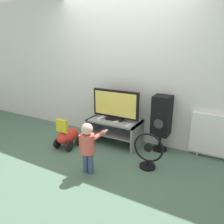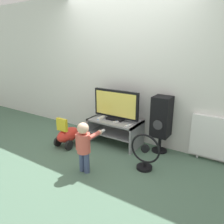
{
  "view_description": "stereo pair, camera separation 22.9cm",
  "coord_description": "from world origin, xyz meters",
  "px_view_note": "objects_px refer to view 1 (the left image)",
  "views": [
    {
      "loc": [
        1.73,
        -2.92,
        1.69
      ],
      "look_at": [
        0.0,
        0.15,
        0.61
      ],
      "focal_mm": 35.0,
      "sensor_mm": 36.0,
      "label": 1
    },
    {
      "loc": [
        1.92,
        -2.8,
        1.69
      ],
      "look_at": [
        0.0,
        0.15,
        0.61
      ],
      "focal_mm": 35.0,
      "sensor_mm": 36.0,
      "label": 2
    }
  ],
  "objects_px": {
    "game_console": "(101,118)",
    "television": "(116,105)",
    "remote_secondary": "(117,122)",
    "ride_on_toy": "(68,136)",
    "remote_primary": "(129,125)",
    "speaker_tower": "(162,117)",
    "floor_fan": "(148,153)",
    "child": "(88,144)",
    "radiator": "(222,137)"
  },
  "relations": [
    {
      "from": "game_console",
      "to": "television",
      "type": "bearing_deg",
      "value": 30.17
    },
    {
      "from": "remote_secondary",
      "to": "ride_on_toy",
      "type": "height_order",
      "value": "ride_on_toy"
    },
    {
      "from": "television",
      "to": "remote_primary",
      "type": "xyz_separation_m",
      "value": [
        0.35,
        -0.18,
        -0.25
      ]
    },
    {
      "from": "remote_secondary",
      "to": "speaker_tower",
      "type": "relative_size",
      "value": 0.14
    },
    {
      "from": "floor_fan",
      "to": "speaker_tower",
      "type": "bearing_deg",
      "value": 92.26
    },
    {
      "from": "floor_fan",
      "to": "ride_on_toy",
      "type": "xyz_separation_m",
      "value": [
        -1.44,
        -0.03,
        -0.04
      ]
    },
    {
      "from": "television",
      "to": "remote_secondary",
      "type": "xyz_separation_m",
      "value": [
        0.09,
        -0.12,
        -0.25
      ]
    },
    {
      "from": "remote_primary",
      "to": "child",
      "type": "relative_size",
      "value": 0.19
    },
    {
      "from": "game_console",
      "to": "remote_secondary",
      "type": "height_order",
      "value": "game_console"
    },
    {
      "from": "speaker_tower",
      "to": "ride_on_toy",
      "type": "relative_size",
      "value": 1.75
    },
    {
      "from": "remote_secondary",
      "to": "radiator",
      "type": "xyz_separation_m",
      "value": [
        1.59,
        0.35,
        -0.07
      ]
    },
    {
      "from": "television",
      "to": "child",
      "type": "xyz_separation_m",
      "value": [
        0.14,
        -1.03,
        -0.27
      ]
    },
    {
      "from": "ride_on_toy",
      "to": "radiator",
      "type": "distance_m",
      "value": 2.45
    },
    {
      "from": "speaker_tower",
      "to": "radiator",
      "type": "height_order",
      "value": "speaker_tower"
    },
    {
      "from": "child",
      "to": "game_console",
      "type": "bearing_deg",
      "value": 112.25
    },
    {
      "from": "remote_primary",
      "to": "child",
      "type": "distance_m",
      "value": 0.88
    },
    {
      "from": "radiator",
      "to": "speaker_tower",
      "type": "bearing_deg",
      "value": -172.19
    },
    {
      "from": "game_console",
      "to": "floor_fan",
      "type": "height_order",
      "value": "floor_fan"
    },
    {
      "from": "television",
      "to": "remote_primary",
      "type": "height_order",
      "value": "television"
    },
    {
      "from": "radiator",
      "to": "television",
      "type": "bearing_deg",
      "value": -171.95
    },
    {
      "from": "television",
      "to": "game_console",
      "type": "height_order",
      "value": "television"
    },
    {
      "from": "remote_primary",
      "to": "floor_fan",
      "type": "bearing_deg",
      "value": -36.57
    },
    {
      "from": "game_console",
      "to": "child",
      "type": "distance_m",
      "value": 0.97
    },
    {
      "from": "remote_primary",
      "to": "child",
      "type": "bearing_deg",
      "value": -103.24
    },
    {
      "from": "floor_fan",
      "to": "child",
      "type": "bearing_deg",
      "value": -142.66
    },
    {
      "from": "speaker_tower",
      "to": "floor_fan",
      "type": "xyz_separation_m",
      "value": [
        0.03,
        -0.64,
        -0.34
      ]
    },
    {
      "from": "child",
      "to": "floor_fan",
      "type": "height_order",
      "value": "child"
    },
    {
      "from": "remote_primary",
      "to": "ride_on_toy",
      "type": "relative_size",
      "value": 0.25
    },
    {
      "from": "radiator",
      "to": "floor_fan",
      "type": "bearing_deg",
      "value": -138.88
    },
    {
      "from": "ride_on_toy",
      "to": "game_console",
      "type": "bearing_deg",
      "value": 46.32
    },
    {
      "from": "game_console",
      "to": "speaker_tower",
      "type": "bearing_deg",
      "value": 13.65
    },
    {
      "from": "floor_fan",
      "to": "ride_on_toy",
      "type": "bearing_deg",
      "value": -178.71
    },
    {
      "from": "television",
      "to": "remote_secondary",
      "type": "bearing_deg",
      "value": -52.05
    },
    {
      "from": "speaker_tower",
      "to": "ride_on_toy",
      "type": "xyz_separation_m",
      "value": [
        -1.42,
        -0.67,
        -0.38
      ]
    },
    {
      "from": "game_console",
      "to": "radiator",
      "type": "bearing_deg",
      "value": 10.93
    },
    {
      "from": "television",
      "to": "speaker_tower",
      "type": "bearing_deg",
      "value": 8.33
    },
    {
      "from": "child",
      "to": "speaker_tower",
      "type": "bearing_deg",
      "value": 60.8
    },
    {
      "from": "game_console",
      "to": "remote_primary",
      "type": "relative_size",
      "value": 1.39
    },
    {
      "from": "child",
      "to": "radiator",
      "type": "height_order",
      "value": "child"
    },
    {
      "from": "remote_primary",
      "to": "floor_fan",
      "type": "height_order",
      "value": "floor_fan"
    },
    {
      "from": "television",
      "to": "floor_fan",
      "type": "height_order",
      "value": "television"
    },
    {
      "from": "remote_primary",
      "to": "radiator",
      "type": "distance_m",
      "value": 1.4
    },
    {
      "from": "speaker_tower",
      "to": "floor_fan",
      "type": "distance_m",
      "value": 0.73
    },
    {
      "from": "game_console",
      "to": "floor_fan",
      "type": "xyz_separation_m",
      "value": [
        1.03,
        -0.39,
        -0.22
      ]
    },
    {
      "from": "game_console",
      "to": "ride_on_toy",
      "type": "distance_m",
      "value": 0.64
    },
    {
      "from": "television",
      "to": "child",
      "type": "relative_size",
      "value": 1.19
    },
    {
      "from": "remote_secondary",
      "to": "radiator",
      "type": "height_order",
      "value": "radiator"
    },
    {
      "from": "remote_primary",
      "to": "remote_secondary",
      "type": "height_order",
      "value": "same"
    },
    {
      "from": "remote_secondary",
      "to": "speaker_tower",
      "type": "xyz_separation_m",
      "value": [
        0.7,
        0.23,
        0.13
      ]
    },
    {
      "from": "remote_secondary",
      "to": "speaker_tower",
      "type": "height_order",
      "value": "speaker_tower"
    }
  ]
}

